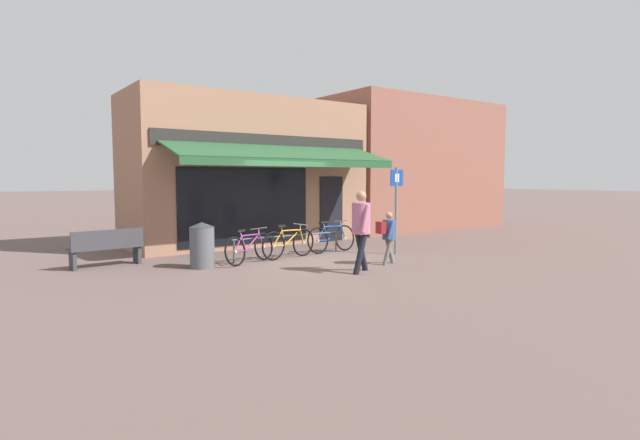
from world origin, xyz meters
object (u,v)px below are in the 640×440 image
at_px(bicycle_orange, 289,243).
at_px(park_bench, 107,247).
at_px(pedestrian_child, 388,232).
at_px(parking_sign, 396,201).
at_px(bicycle_purple, 250,248).
at_px(bicycle_blue, 331,238).
at_px(pedestrian_adult, 361,223).
at_px(litter_bin, 202,245).

bearing_deg(bicycle_orange, park_bench, 152.80).
relative_size(pedestrian_child, parking_sign, 0.54).
height_order(bicycle_purple, bicycle_blue, bicycle_blue).
distance_m(bicycle_purple, bicycle_orange, 1.15).
relative_size(bicycle_purple, pedestrian_adult, 0.93).
height_order(bicycle_purple, pedestrian_child, pedestrian_child).
distance_m(bicycle_purple, litter_bin, 1.20).
height_order(bicycle_orange, parking_sign, parking_sign).
xyz_separation_m(parking_sign, park_bench, (-6.83, 2.46, -0.97)).
relative_size(pedestrian_adult, litter_bin, 1.71).
height_order(bicycle_blue, litter_bin, litter_bin).
height_order(pedestrian_adult, parking_sign, parking_sign).
distance_m(pedestrian_child, park_bench, 6.56).
bearing_deg(litter_bin, park_bench, 141.59).
xyz_separation_m(bicycle_orange, litter_bin, (-2.33, -0.01, 0.14)).
relative_size(bicycle_orange, park_bench, 1.05).
bearing_deg(pedestrian_child, pedestrian_adult, -150.27).
xyz_separation_m(bicycle_purple, parking_sign, (3.89, -1.01, 1.06)).
distance_m(pedestrian_adult, park_bench, 5.89).
xyz_separation_m(bicycle_purple, park_bench, (-2.93, 1.44, 0.09)).
xyz_separation_m(bicycle_orange, bicycle_blue, (1.53, 0.22, -0.00)).
distance_m(bicycle_blue, pedestrian_child, 2.38).
xyz_separation_m(bicycle_orange, park_bench, (-4.09, 1.38, 0.07)).
xyz_separation_m(pedestrian_child, litter_bin, (-3.78, 2.12, -0.24)).
relative_size(pedestrian_adult, parking_sign, 0.77).
bearing_deg(park_bench, parking_sign, -24.89).
bearing_deg(bicycle_purple, pedestrian_adult, -81.64).
xyz_separation_m(pedestrian_child, parking_sign, (1.29, 1.06, 0.67)).
bearing_deg(park_bench, pedestrian_adult, -47.08).
relative_size(bicycle_blue, pedestrian_adult, 0.96).
relative_size(bicycle_purple, litter_bin, 1.59).
xyz_separation_m(bicycle_blue, litter_bin, (-3.87, -0.23, 0.14)).
bearing_deg(pedestrian_adult, parking_sign, 27.28).
bearing_deg(bicycle_orange, pedestrian_adult, -92.43).
bearing_deg(litter_bin, pedestrian_adult, -44.17).
height_order(bicycle_purple, bicycle_orange, bicycle_orange).
distance_m(bicycle_orange, litter_bin, 2.34).
bearing_deg(bicycle_blue, pedestrian_child, -96.48).
distance_m(litter_bin, parking_sign, 5.26).
relative_size(bicycle_purple, parking_sign, 0.71).
xyz_separation_m(pedestrian_adult, park_bench, (-4.35, 3.92, -0.61)).
relative_size(bicycle_orange, litter_bin, 1.64).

